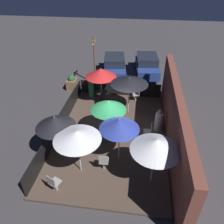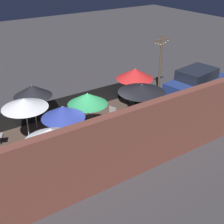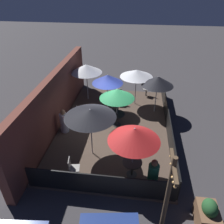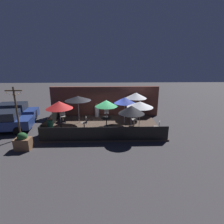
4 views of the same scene
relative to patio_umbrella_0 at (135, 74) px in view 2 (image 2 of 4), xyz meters
name	(u,v)px [view 2 (image 2 of 4)]	position (x,y,z in m)	size (l,w,h in m)	color
ground_plane	(93,139)	(3.26, 1.12, -2.16)	(60.00, 60.00, 0.00)	#383538
patio_deck	(93,138)	(3.26, 1.12, -2.10)	(8.68, 5.68, 0.12)	#47382D
building_wall	(135,142)	(3.26, 4.18, -0.73)	(10.28, 0.36, 2.88)	brown
fence_front	(65,105)	(3.26, -1.68, -1.57)	(8.48, 0.05, 0.95)	black
fence_side_left	(163,104)	(-1.04, 1.12, -1.57)	(0.05, 5.48, 0.95)	black
patio_umbrella_0	(135,74)	(0.00, 0.00, 0.00)	(1.93, 1.93, 2.31)	#B2B2B7
patio_umbrella_1	(87,99)	(3.38, 0.98, -0.15)	(1.77, 1.77, 2.15)	#B2B2B7
patio_umbrella_2	(63,112)	(4.90, 1.68, -0.06)	(1.75, 1.75, 2.23)	#B2B2B7
patio_umbrella_3	(51,135)	(6.08, 3.16, 0.04)	(1.92, 1.92, 2.34)	#B2B2B7
patio_umbrella_4	(142,88)	(1.05, 1.83, 0.09)	(2.16, 2.16, 2.31)	#B2B2B7
patio_umbrella_5	(32,91)	(5.07, -1.08, -0.09)	(1.77, 1.77, 2.22)	#B2B2B7
patio_umbrella_6	(25,103)	(5.88, 0.11, -0.03)	(1.94, 1.94, 2.22)	#B2B2B7
dining_table_0	(134,100)	(0.00, 0.00, -1.49)	(0.77, 0.77, 0.71)	black
dining_table_1	(89,125)	(3.38, 0.98, -1.48)	(0.85, 0.85, 0.71)	black
patio_chair_0	(114,114)	(1.70, 0.60, -1.55)	(0.51, 0.51, 0.91)	gray
patio_chair_1	(114,147)	(3.39, 3.05, -1.52)	(0.40, 0.40, 0.95)	gray
patio_chair_2	(41,143)	(5.73, 1.12, -1.51)	(0.42, 0.42, 0.96)	gray
patio_chair_4	(170,116)	(-0.40, 2.29, -1.54)	(0.46, 0.46, 0.92)	gray
patron_0	(133,92)	(-0.52, -0.78, -1.42)	(0.46, 0.46, 1.39)	#236642
patron_1	(140,145)	(2.49, 3.57, -1.47)	(0.43, 0.43, 1.29)	silver
planter_box	(131,83)	(-1.69, -2.49, -1.68)	(0.92, 0.65, 1.10)	brown
light_post	(160,63)	(-2.59, -0.92, -0.13)	(1.10, 0.12, 3.62)	brown
parked_car_0	(196,82)	(-4.43, 0.29, -1.32)	(4.34, 2.25, 1.62)	navy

